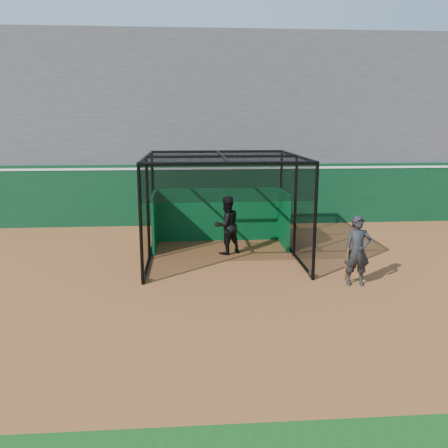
{
  "coord_description": "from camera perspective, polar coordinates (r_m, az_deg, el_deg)",
  "views": [
    {
      "loc": [
        -0.45,
        -10.96,
        4.24
      ],
      "look_at": [
        0.55,
        2.0,
        1.4
      ],
      "focal_mm": 38.0,
      "sensor_mm": 36.0,
      "label": 1
    }
  ],
  "objects": [
    {
      "name": "outfield_wall",
      "position": [
        19.69,
        -3.06,
        3.68
      ],
      "size": [
        50.0,
        0.5,
        2.5
      ],
      "color": "#093319",
      "rests_on": "ground"
    },
    {
      "name": "batter",
      "position": [
        15.27,
        0.3,
        -0.14
      ],
      "size": [
        1.15,
        1.07,
        1.89
      ],
      "primitive_type": "imported",
      "rotation": [
        0.0,
        0.0,
        3.66
      ],
      "color": "black",
      "rests_on": "ground"
    },
    {
      "name": "ground",
      "position": [
        11.76,
        -1.94,
        -8.82
      ],
      "size": [
        120.0,
        120.0,
        0.0
      ],
      "primitive_type": "plane",
      "color": "brown",
      "rests_on": "ground"
    },
    {
      "name": "grandstand",
      "position": [
        23.24,
        -3.39,
        12.89
      ],
      "size": [
        50.0,
        7.85,
        8.95
      ],
      "color": "#4C4C4F",
      "rests_on": "ground"
    },
    {
      "name": "batting_cage",
      "position": [
        14.68,
        -0.19,
        1.91
      ],
      "size": [
        4.67,
        4.78,
        3.18
      ],
      "color": "black",
      "rests_on": "ground"
    },
    {
      "name": "on_deck_player",
      "position": [
        12.82,
        15.76,
        -3.15
      ],
      "size": [
        0.72,
        0.51,
        1.85
      ],
      "color": "black",
      "rests_on": "ground"
    }
  ]
}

